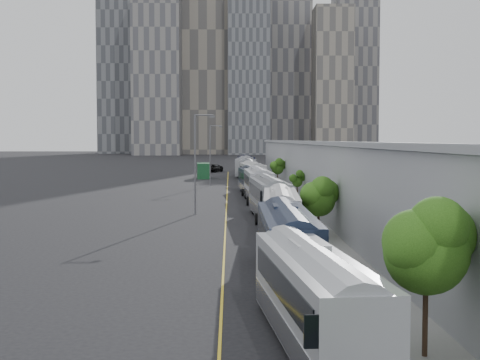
{
  "coord_description": "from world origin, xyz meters",
  "views": [
    {
      "loc": [
        -1.14,
        -15.75,
        7.36
      ],
      "look_at": [
        -0.04,
        55.7,
        3.0
      ],
      "focal_mm": 50.0,
      "sensor_mm": 36.0,
      "label": 1
    }
  ],
  "objects_px": {
    "bus_1": "(287,248)",
    "bus_2": "(281,217)",
    "bus_6": "(253,176)",
    "bus_9": "(246,165)",
    "bus_5": "(251,182)",
    "bus_8": "(245,168)",
    "street_lamp_near": "(197,157)",
    "bus_0": "(314,306)",
    "shipping_container": "(204,171)",
    "street_lamp_far": "(211,151)",
    "bus_3": "(269,201)",
    "suv": "(213,168)",
    "bus_4": "(258,187)",
    "bus_7": "(248,171)"
  },
  "relations": [
    {
      "from": "bus_8",
      "to": "shipping_container",
      "type": "xyz_separation_m",
      "value": [
        -7.87,
        -6.6,
        -0.24
      ]
    },
    {
      "from": "bus_2",
      "to": "street_lamp_far",
      "type": "relative_size",
      "value": 1.32
    },
    {
      "from": "bus_6",
      "to": "street_lamp_near",
      "type": "height_order",
      "value": "street_lamp_near"
    },
    {
      "from": "bus_6",
      "to": "bus_9",
      "type": "xyz_separation_m",
      "value": [
        0.06,
        44.84,
        0.0
      ]
    },
    {
      "from": "bus_4",
      "to": "street_lamp_near",
      "type": "height_order",
      "value": "street_lamp_near"
    },
    {
      "from": "bus_8",
      "to": "bus_4",
      "type": "bearing_deg",
      "value": -84.56
    },
    {
      "from": "bus_5",
      "to": "bus_7",
      "type": "height_order",
      "value": "bus_7"
    },
    {
      "from": "bus_2",
      "to": "bus_8",
      "type": "bearing_deg",
      "value": 93.81
    },
    {
      "from": "bus_0",
      "to": "street_lamp_near",
      "type": "xyz_separation_m",
      "value": [
        -6.15,
        42.15,
        4.1
      ]
    },
    {
      "from": "bus_5",
      "to": "bus_6",
      "type": "height_order",
      "value": "bus_6"
    },
    {
      "from": "bus_5",
      "to": "bus_2",
      "type": "bearing_deg",
      "value": -92.59
    },
    {
      "from": "bus_2",
      "to": "bus_5",
      "type": "xyz_separation_m",
      "value": [
        -0.92,
        41.24,
        -0.04
      ]
    },
    {
      "from": "bus_6",
      "to": "street_lamp_near",
      "type": "bearing_deg",
      "value": -105.36
    },
    {
      "from": "bus_7",
      "to": "street_lamp_near",
      "type": "distance_m",
      "value": 56.45
    },
    {
      "from": "bus_2",
      "to": "street_lamp_far",
      "type": "distance_m",
      "value": 56.76
    },
    {
      "from": "bus_3",
      "to": "bus_9",
      "type": "height_order",
      "value": "bus_3"
    },
    {
      "from": "bus_1",
      "to": "bus_6",
      "type": "relative_size",
      "value": 0.97
    },
    {
      "from": "shipping_container",
      "to": "street_lamp_far",
      "type": "bearing_deg",
      "value": -88.01
    },
    {
      "from": "bus_1",
      "to": "street_lamp_near",
      "type": "height_order",
      "value": "street_lamp_near"
    },
    {
      "from": "bus_2",
      "to": "bus_7",
      "type": "height_order",
      "value": "bus_7"
    },
    {
      "from": "bus_0",
      "to": "bus_2",
      "type": "relative_size",
      "value": 0.98
    },
    {
      "from": "bus_4",
      "to": "bus_9",
      "type": "bearing_deg",
      "value": 88.08
    },
    {
      "from": "bus_0",
      "to": "bus_3",
      "type": "bearing_deg",
      "value": 83.54
    },
    {
      "from": "bus_3",
      "to": "suv",
      "type": "relative_size",
      "value": 2.11
    },
    {
      "from": "bus_1",
      "to": "bus_2",
      "type": "height_order",
      "value": "bus_1"
    },
    {
      "from": "bus_2",
      "to": "street_lamp_near",
      "type": "relative_size",
      "value": 1.29
    },
    {
      "from": "bus_2",
      "to": "street_lamp_far",
      "type": "height_order",
      "value": "street_lamp_far"
    },
    {
      "from": "bus_0",
      "to": "bus_7",
      "type": "bearing_deg",
      "value": 84.32
    },
    {
      "from": "bus_9",
      "to": "suv",
      "type": "distance_m",
      "value": 7.62
    },
    {
      "from": "bus_9",
      "to": "street_lamp_near",
      "type": "distance_m",
      "value": 83.75
    },
    {
      "from": "bus_8",
      "to": "street_lamp_near",
      "type": "distance_m",
      "value": 67.19
    },
    {
      "from": "bus_7",
      "to": "shipping_container",
      "type": "relative_size",
      "value": 2.39
    },
    {
      "from": "bus_1",
      "to": "shipping_container",
      "type": "height_order",
      "value": "bus_1"
    },
    {
      "from": "shipping_container",
      "to": "bus_1",
      "type": "bearing_deg",
      "value": -88.72
    },
    {
      "from": "bus_7",
      "to": "bus_8",
      "type": "xyz_separation_m",
      "value": [
        -0.44,
        10.87,
        0.03
      ]
    },
    {
      "from": "street_lamp_far",
      "to": "shipping_container",
      "type": "distance_m",
      "value": 20.26
    },
    {
      "from": "street_lamp_far",
      "to": "bus_0",
      "type": "bearing_deg",
      "value": -85.93
    },
    {
      "from": "bus_3",
      "to": "street_lamp_near",
      "type": "relative_size",
      "value": 1.35
    },
    {
      "from": "suv",
      "to": "bus_8",
      "type": "bearing_deg",
      "value": -48.58
    },
    {
      "from": "bus_9",
      "to": "street_lamp_near",
      "type": "bearing_deg",
      "value": -99.23
    },
    {
      "from": "street_lamp_far",
      "to": "bus_4",
      "type": "bearing_deg",
      "value": -76.8
    },
    {
      "from": "street_lamp_near",
      "to": "bus_0",
      "type": "bearing_deg",
      "value": -81.69
    },
    {
      "from": "bus_0",
      "to": "street_lamp_far",
      "type": "distance_m",
      "value": 82.9
    },
    {
      "from": "bus_6",
      "to": "street_lamp_near",
      "type": "xyz_separation_m",
      "value": [
        -6.78,
        -38.54,
        3.99
      ]
    },
    {
      "from": "shipping_container",
      "to": "suv",
      "type": "relative_size",
      "value": 0.91
    },
    {
      "from": "bus_9",
      "to": "shipping_container",
      "type": "height_order",
      "value": "bus_9"
    },
    {
      "from": "bus_8",
      "to": "suv",
      "type": "xyz_separation_m",
      "value": [
        -6.76,
        18.08,
        -0.81
      ]
    },
    {
      "from": "bus_4",
      "to": "bus_3",
      "type": "bearing_deg",
      "value": -90.77
    },
    {
      "from": "bus_8",
      "to": "bus_9",
      "type": "xyz_separation_m",
      "value": [
        0.67,
        16.59,
        -0.07
      ]
    },
    {
      "from": "bus_6",
      "to": "bus_2",
      "type": "bearing_deg",
      "value": -95.14
    }
  ]
}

